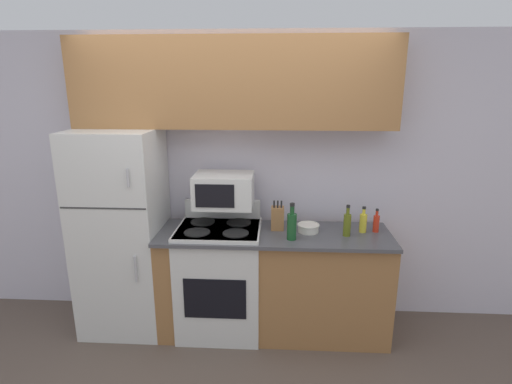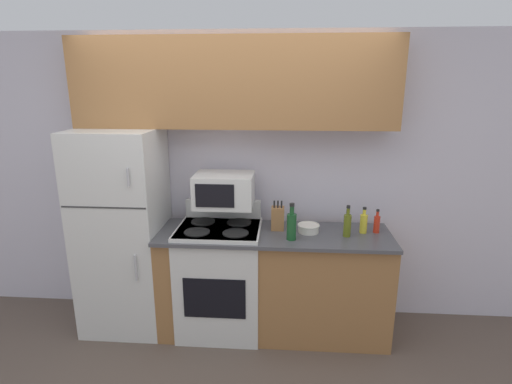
{
  "view_description": "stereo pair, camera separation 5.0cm",
  "coord_description": "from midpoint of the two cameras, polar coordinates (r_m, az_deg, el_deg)",
  "views": [
    {
      "loc": [
        0.37,
        -2.83,
        2.13
      ],
      "look_at": [
        0.2,
        0.26,
        1.28
      ],
      "focal_mm": 28.0,
      "sensor_mm": 36.0,
      "label": 1
    },
    {
      "loc": [
        0.42,
        -2.83,
        2.13
      ],
      "look_at": [
        0.2,
        0.26,
        1.28
      ],
      "focal_mm": 28.0,
      "sensor_mm": 36.0,
      "label": 2
    }
  ],
  "objects": [
    {
      "name": "bottle_wine_green",
      "position": [
        3.15,
        4.68,
        -4.76
      ],
      "size": [
        0.08,
        0.08,
        0.3
      ],
      "color": "#194C23",
      "rests_on": "lower_cabinets"
    },
    {
      "name": "refrigerator",
      "position": [
        3.65,
        -18.95,
        -5.46
      ],
      "size": [
        0.69,
        0.66,
        1.76
      ],
      "color": "silver",
      "rests_on": "ground_plane"
    },
    {
      "name": "knife_block",
      "position": [
        3.37,
        2.67,
        -3.74
      ],
      "size": [
        0.11,
        0.11,
        0.25
      ],
      "color": "#9E6B3D",
      "rests_on": "lower_cabinets"
    },
    {
      "name": "bowl",
      "position": [
        3.35,
        7.06,
        -5.07
      ],
      "size": [
        0.18,
        0.18,
        0.07
      ],
      "color": "silver",
      "rests_on": "lower_cabinets"
    },
    {
      "name": "upper_cabinets",
      "position": [
        3.34,
        -3.7,
        15.25
      ],
      "size": [
        2.62,
        0.32,
        0.72
      ],
      "color": "#9E6B3D",
      "rests_on": "refrigerator"
    },
    {
      "name": "bottle_hot_sauce",
      "position": [
        3.45,
        16.4,
        -4.25
      ],
      "size": [
        0.05,
        0.05,
        0.2
      ],
      "color": "red",
      "rests_on": "lower_cabinets"
    },
    {
      "name": "microwave",
      "position": [
        3.34,
        -5.04,
        0.27
      ],
      "size": [
        0.49,
        0.37,
        0.27
      ],
      "color": "silver",
      "rests_on": "stove"
    },
    {
      "name": "bottle_cooking_spray",
      "position": [
        3.41,
        14.65,
        -4.19
      ],
      "size": [
        0.06,
        0.06,
        0.22
      ],
      "color": "gold",
      "rests_on": "lower_cabinets"
    },
    {
      "name": "wall_back",
      "position": [
        3.62,
        -3.13,
        1.76
      ],
      "size": [
        8.0,
        0.05,
        2.55
      ],
      "color": "silver",
      "rests_on": "ground_plane"
    },
    {
      "name": "bottle_olive_oil",
      "position": [
        3.3,
        12.47,
        -4.47
      ],
      "size": [
        0.06,
        0.06,
        0.26
      ],
      "color": "#5B6619",
      "rests_on": "lower_cabinets"
    },
    {
      "name": "lower_cabinets",
      "position": [
        3.53,
        2.1,
        -12.72
      ],
      "size": [
        1.93,
        0.61,
        0.93
      ],
      "color": "#9E6B3D",
      "rests_on": "ground_plane"
    },
    {
      "name": "stove",
      "position": [
        3.54,
        -5.58,
        -12.11
      ],
      "size": [
        0.7,
        0.59,
        1.12
      ],
      "color": "silver",
      "rests_on": "ground_plane"
    },
    {
      "name": "ground_plane",
      "position": [
        3.56,
        -4.07,
        -21.31
      ],
      "size": [
        12.0,
        12.0,
        0.0
      ],
      "primitive_type": "plane",
      "color": "brown"
    }
  ]
}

